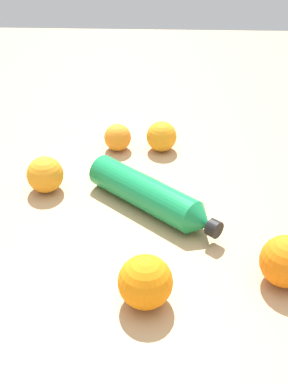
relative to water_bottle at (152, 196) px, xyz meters
name	(u,v)px	position (x,y,z in m)	size (l,w,h in m)	color
ground_plane	(150,208)	(0.00, 0.01, -0.03)	(2.40, 2.40, 0.00)	tan
water_bottle	(152,196)	(0.00, 0.00, 0.00)	(0.25, 0.23, 0.06)	#198C4C
orange_0	(45,175)	(-0.21, 0.06, 0.00)	(0.07, 0.07, 0.07)	orange
orange_1	(147,282)	(0.00, -0.24, 0.01)	(0.08, 0.08, 0.08)	orange
orange_2	(118,137)	(-0.08, 0.24, 0.00)	(0.06, 0.06, 0.06)	orange
orange_3	(286,261)	(0.21, -0.19, 0.01)	(0.08, 0.08, 0.08)	orange
orange_4	(162,136)	(0.02, 0.24, 0.00)	(0.07, 0.07, 0.07)	orange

